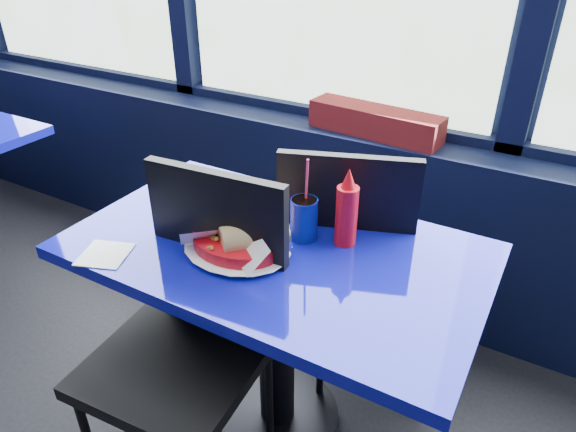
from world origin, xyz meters
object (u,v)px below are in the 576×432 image
(ketchup_bottle, at_px, (347,211))
(soda_cup, at_px, (304,218))
(near_table, at_px, (276,295))
(chair_near_front, at_px, (194,322))
(chair_near_back, at_px, (368,260))
(food_basket, at_px, (238,242))
(planter_box, at_px, (375,121))

(ketchup_bottle, height_order, soda_cup, soda_cup)
(near_table, height_order, chair_near_front, chair_near_front)
(chair_near_back, distance_m, soda_cup, 0.37)
(food_basket, bearing_deg, near_table, 28.22)
(soda_cup, bearing_deg, near_table, -124.09)
(ketchup_bottle, bearing_deg, chair_near_front, -131.94)
(near_table, height_order, soda_cup, soda_cup)
(near_table, bearing_deg, soda_cup, 55.91)
(near_table, distance_m, chair_near_front, 0.26)
(chair_near_back, bearing_deg, near_table, 41.24)
(near_table, xyz_separation_m, food_basket, (-0.07, -0.08, 0.22))
(planter_box, height_order, ketchup_bottle, ketchup_bottle)
(chair_near_front, distance_m, food_basket, 0.27)
(near_table, xyz_separation_m, chair_near_front, (-0.14, -0.23, 0.01))
(near_table, distance_m, soda_cup, 0.27)
(chair_near_back, bearing_deg, soda_cup, 43.02)
(chair_near_front, bearing_deg, near_table, 54.48)
(chair_near_back, distance_m, food_basket, 0.52)
(planter_box, height_order, soda_cup, soda_cup)
(near_table, relative_size, planter_box, 2.16)
(soda_cup, bearing_deg, food_basket, -126.88)
(planter_box, xyz_separation_m, soda_cup, (0.09, -0.77, -0.04))
(planter_box, xyz_separation_m, ketchup_bottle, (0.20, -0.74, -0.00))
(chair_near_back, relative_size, ketchup_bottle, 4.13)
(chair_near_front, bearing_deg, chair_near_back, 55.69)
(chair_near_back, relative_size, planter_box, 1.77)
(near_table, relative_size, chair_near_back, 1.22)
(food_basket, height_order, ketchup_bottle, ketchup_bottle)
(chair_near_back, bearing_deg, ketchup_bottle, 68.40)
(chair_near_front, bearing_deg, ketchup_bottle, 43.60)
(planter_box, relative_size, ketchup_bottle, 2.33)
(chair_near_back, height_order, ketchup_bottle, ketchup_bottle)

